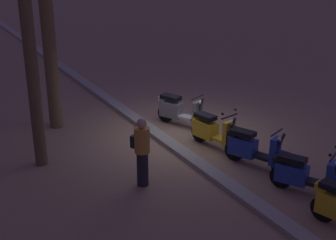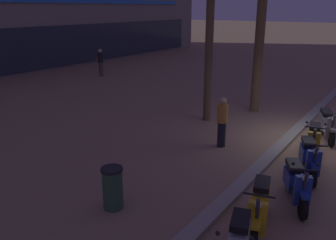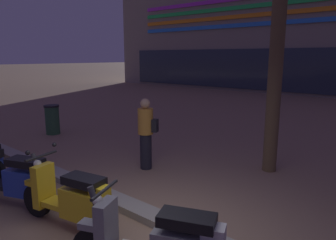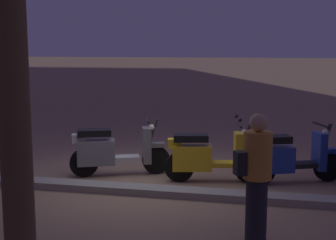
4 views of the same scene
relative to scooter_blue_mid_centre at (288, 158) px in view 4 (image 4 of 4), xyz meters
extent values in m
plane|color=#93755B|center=(2.48, 0.56, -0.46)|extent=(200.00, 200.00, 0.00)
cube|color=gray|center=(2.48, 1.13, -0.40)|extent=(60.00, 0.36, 0.12)
cylinder|color=black|center=(-0.71, -0.29, -0.20)|extent=(0.52, 0.29, 0.52)
cylinder|color=black|center=(0.45, 0.18, -0.20)|extent=(0.52, 0.29, 0.52)
cube|color=black|center=(-0.18, -0.07, -0.14)|extent=(0.66, 0.49, 0.08)
cube|color=#233D9E|center=(0.24, 0.10, -0.02)|extent=(0.75, 0.55, 0.44)
cube|color=black|center=(0.26, 0.11, 0.33)|extent=(0.67, 0.51, 0.12)
cube|color=#233D9E|center=(-0.54, -0.22, 0.09)|extent=(0.26, 0.37, 0.66)
cube|color=#233D9E|center=(-0.71, -0.29, 0.09)|extent=(0.36, 0.27, 0.08)
cylinder|color=#333338|center=(-0.61, -0.25, 0.24)|extent=(0.29, 0.17, 0.69)
cylinder|color=black|center=(-0.54, -0.22, 0.56)|extent=(0.25, 0.53, 0.04)
sphere|color=white|center=(-0.63, -0.26, 0.42)|extent=(0.12, 0.12, 0.12)
cube|color=black|center=(0.52, 0.21, 0.23)|extent=(0.30, 0.28, 0.16)
cylinder|color=black|center=(0.67, 0.06, -0.20)|extent=(0.53, 0.20, 0.52)
cylinder|color=black|center=(1.86, 0.30, -0.20)|extent=(0.53, 0.20, 0.52)
cube|color=gold|center=(1.22, 0.17, -0.14)|extent=(0.64, 0.40, 0.08)
cube|color=gold|center=(1.64, 0.26, -0.02)|extent=(0.73, 0.45, 0.44)
cube|color=black|center=(1.66, 0.26, 0.33)|extent=(0.65, 0.42, 0.12)
cube|color=gold|center=(0.85, 0.09, 0.09)|extent=(0.21, 0.36, 0.66)
cube|color=gold|center=(0.67, 0.06, 0.09)|extent=(0.35, 0.22, 0.08)
cylinder|color=#333338|center=(0.77, 0.08, 0.24)|extent=(0.29, 0.13, 0.69)
cylinder|color=black|center=(0.85, 0.09, 0.56)|extent=(0.15, 0.56, 0.04)
sphere|color=white|center=(0.75, 0.07, 0.42)|extent=(0.12, 0.12, 0.12)
cube|color=gold|center=(1.94, 0.32, 0.23)|extent=(0.28, 0.24, 0.16)
sphere|color=black|center=(0.91, -0.14, 0.68)|extent=(0.07, 0.07, 0.07)
sphere|color=black|center=(0.82, 0.33, 0.68)|extent=(0.07, 0.07, 0.07)
cylinder|color=black|center=(2.39, -0.13, -0.20)|extent=(0.52, 0.29, 0.52)
cylinder|color=black|center=(3.62, 0.37, -0.20)|extent=(0.52, 0.29, 0.52)
cube|color=silver|center=(2.96, 0.10, -0.14)|extent=(0.66, 0.49, 0.08)
cube|color=slate|center=(3.42, 0.29, -0.01)|extent=(0.75, 0.55, 0.46)
cube|color=black|center=(3.44, 0.30, 0.36)|extent=(0.67, 0.51, 0.12)
cube|color=slate|center=(2.55, -0.07, 0.09)|extent=(0.26, 0.37, 0.66)
cube|color=slate|center=(2.39, -0.13, 0.09)|extent=(0.36, 0.27, 0.08)
cylinder|color=#333338|center=(2.48, -0.10, 0.24)|extent=(0.29, 0.17, 0.69)
cylinder|color=black|center=(2.55, -0.07, 0.56)|extent=(0.25, 0.53, 0.04)
sphere|color=white|center=(2.46, -0.10, 0.42)|extent=(0.12, 0.12, 0.12)
cube|color=silver|center=(3.70, 0.40, 0.26)|extent=(0.30, 0.28, 0.16)
cylinder|color=brown|center=(2.61, 4.42, 2.19)|extent=(0.30, 0.30, 5.29)
cylinder|color=black|center=(0.44, 2.73, -0.05)|extent=(0.26, 0.26, 0.80)
cylinder|color=gold|center=(0.44, 2.73, 0.63)|extent=(0.34, 0.34, 0.57)
sphere|color=tan|center=(0.44, 2.73, 1.03)|extent=(0.22, 0.22, 0.22)
cube|color=black|center=(0.64, 2.82, 0.55)|extent=(0.17, 0.20, 0.28)
camera|label=1|loc=(-7.98, 6.85, 4.67)|focal=50.34mm
camera|label=2|loc=(-9.10, -1.75, 3.74)|focal=37.80mm
camera|label=3|loc=(5.26, -2.14, 2.03)|focal=33.97mm
camera|label=4|loc=(0.28, 8.38, 1.90)|focal=51.27mm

